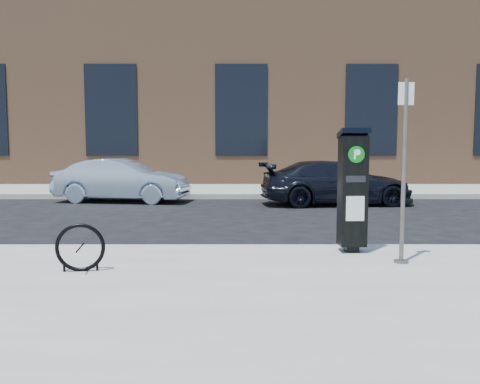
{
  "coord_description": "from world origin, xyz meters",
  "views": [
    {
      "loc": [
        -0.08,
        -7.72,
        1.71
      ],
      "look_at": [
        -0.07,
        0.5,
        0.93
      ],
      "focal_mm": 38.0,
      "sensor_mm": 36.0,
      "label": 1
    }
  ],
  "objects_px": {
    "parking_kiosk": "(353,189)",
    "bike_rack": "(80,248)",
    "car_dark": "(336,183)",
    "sign_pole": "(404,173)",
    "car_silver": "(122,180)"
  },
  "relations": [
    {
      "from": "parking_kiosk",
      "to": "sign_pole",
      "type": "relative_size",
      "value": 0.75
    },
    {
      "from": "parking_kiosk",
      "to": "bike_rack",
      "type": "height_order",
      "value": "parking_kiosk"
    },
    {
      "from": "sign_pole",
      "to": "car_dark",
      "type": "distance_m",
      "value": 7.76
    },
    {
      "from": "parking_kiosk",
      "to": "bike_rack",
      "type": "xyz_separation_m",
      "value": [
        -3.58,
        -1.14,
        -0.62
      ]
    },
    {
      "from": "parking_kiosk",
      "to": "car_silver",
      "type": "distance_m",
      "value": 9.23
    },
    {
      "from": "sign_pole",
      "to": "parking_kiosk",
      "type": "bearing_deg",
      "value": 117.21
    },
    {
      "from": "sign_pole",
      "to": "bike_rack",
      "type": "bearing_deg",
      "value": 177.52
    },
    {
      "from": "sign_pole",
      "to": "car_dark",
      "type": "relative_size",
      "value": 0.56
    },
    {
      "from": "bike_rack",
      "to": "car_silver",
      "type": "distance_m",
      "value": 8.96
    },
    {
      "from": "car_dark",
      "to": "bike_rack",
      "type": "bearing_deg",
      "value": 144.34
    },
    {
      "from": "parking_kiosk",
      "to": "car_dark",
      "type": "xyz_separation_m",
      "value": [
        1.11,
        7.01,
        -0.45
      ]
    },
    {
      "from": "sign_pole",
      "to": "bike_rack",
      "type": "relative_size",
      "value": 3.98
    },
    {
      "from": "car_dark",
      "to": "parking_kiosk",
      "type": "bearing_deg",
      "value": 165.25
    },
    {
      "from": "parking_kiosk",
      "to": "car_dark",
      "type": "distance_m",
      "value": 7.11
    },
    {
      "from": "sign_pole",
      "to": "car_silver",
      "type": "relative_size",
      "value": 0.62
    }
  ]
}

